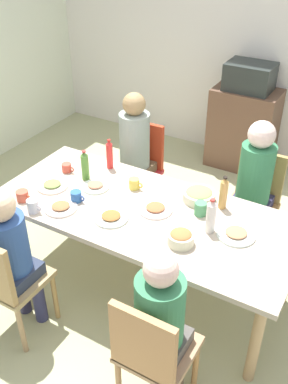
# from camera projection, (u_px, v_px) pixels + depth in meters

# --- Properties ---
(ground_plane) EXTENTS (6.16, 6.16, 0.00)m
(ground_plane) POSITION_uv_depth(u_px,v_px,m) (144.00, 284.00, 3.58)
(ground_plane) COLOR tan
(wall_back) EXTENTS (5.37, 0.12, 2.60)m
(wall_back) POSITION_uv_depth(u_px,v_px,m) (265.00, 44.00, 4.67)
(wall_back) COLOR silver
(wall_back) RESTS_ON ground_plane
(dining_table) EXTENTS (2.20, 0.96, 0.73)m
(dining_table) POSITION_uv_depth(u_px,v_px,m) (144.00, 218.00, 3.21)
(dining_table) COLOR #BFAD98
(dining_table) RESTS_ON ground_plane
(chair_0) EXTENTS (0.40, 0.40, 0.90)m
(chair_0) POSITION_uv_depth(u_px,v_px,m) (139.00, 165.00, 4.15)
(chair_0) COLOR #B2252C
(chair_0) RESTS_ON ground_plane
(person_0) EXTENTS (0.30, 0.30, 1.24)m
(person_0) POSITION_uv_depth(u_px,v_px,m) (134.00, 148.00, 3.96)
(person_0) COLOR brown
(person_0) RESTS_ON ground_plane
(chair_1) EXTENTS (0.40, 0.40, 0.90)m
(chair_1) POSITION_uv_depth(u_px,v_px,m) (152.00, 351.00, 2.45)
(chair_1) COLOR #AA7E5B
(chair_1) RESTS_ON ground_plane
(person_1) EXTENTS (0.30, 0.30, 1.15)m
(person_1) POSITION_uv_depth(u_px,v_px,m) (161.00, 319.00, 2.42)
(person_1) COLOR brown
(person_1) RESTS_ON ground_plane
(chair_2) EXTENTS (0.40, 0.40, 0.90)m
(chair_2) POSITION_uv_depth(u_px,v_px,m) (254.00, 198.00, 3.68)
(chair_2) COLOR #B2814B
(chair_2) RESTS_ON ground_plane
(person_2) EXTENTS (0.30, 0.30, 1.23)m
(person_2) POSITION_uv_depth(u_px,v_px,m) (254.00, 181.00, 3.50)
(person_2) COLOR #2A3145
(person_2) RESTS_ON ground_plane
(chair_3) EXTENTS (0.40, 0.40, 0.90)m
(chair_3) POSITION_uv_depth(u_px,v_px,m) (5.00, 279.00, 2.91)
(chair_3) COLOR tan
(chair_3) RESTS_ON ground_plane
(person_3) EXTENTS (0.30, 0.30, 1.15)m
(person_3) POSITION_uv_depth(u_px,v_px,m) (11.00, 251.00, 2.88)
(person_3) COLOR #2B2945
(person_3) RESTS_ON ground_plane
(plate_0) EXTENTS (0.21, 0.21, 0.04)m
(plate_0) POSITION_uv_depth(u_px,v_px,m) (96.00, 186.00, 3.40)
(plate_0) COLOR white
(plate_0) RESTS_ON dining_table
(plate_1) EXTENTS (0.24, 0.24, 0.04)m
(plate_1) POSITION_uv_depth(u_px,v_px,m) (52.00, 185.00, 3.41)
(plate_1) COLOR silver
(plate_1) RESTS_ON dining_table
(plate_2) EXTENTS (0.24, 0.24, 0.04)m
(plate_2) POSITION_uv_depth(u_px,v_px,m) (155.00, 209.00, 3.16)
(plate_2) COLOR white
(plate_2) RESTS_ON dining_table
(plate_3) EXTENTS (0.24, 0.24, 0.04)m
(plate_3) POSITION_uv_depth(u_px,v_px,m) (111.00, 217.00, 3.08)
(plate_3) COLOR silver
(plate_3) RESTS_ON dining_table
(plate_4) EXTENTS (0.26, 0.26, 0.04)m
(plate_4) POSITION_uv_depth(u_px,v_px,m) (236.00, 234.00, 2.92)
(plate_4) COLOR silver
(plate_4) RESTS_ON dining_table
(plate_5) EXTENTS (0.23, 0.23, 0.04)m
(plate_5) POSITION_uv_depth(u_px,v_px,m) (61.00, 207.00, 3.17)
(plate_5) COLOR silver
(plate_5) RESTS_ON dining_table
(bowl_0) EXTENTS (0.24, 0.24, 0.09)m
(bowl_0) POSITION_uv_depth(u_px,v_px,m) (199.00, 195.00, 3.25)
(bowl_0) COLOR beige
(bowl_0) RESTS_ON dining_table
(bowl_1) EXTENTS (0.17, 0.17, 0.09)m
(bowl_1) POSITION_uv_depth(u_px,v_px,m) (181.00, 238.00, 2.84)
(bowl_1) COLOR beige
(bowl_1) RESTS_ON dining_table
(cup_0) EXTENTS (0.12, 0.08, 0.10)m
(cup_0) POSITION_uv_depth(u_px,v_px,m) (201.00, 209.00, 3.10)
(cup_0) COLOR #478F5C
(cup_0) RESTS_ON dining_table
(cup_1) EXTENTS (0.13, 0.09, 0.08)m
(cup_1) POSITION_uv_depth(u_px,v_px,m) (23.00, 196.00, 3.25)
(cup_1) COLOR #CA523B
(cup_1) RESTS_ON dining_table
(cup_2) EXTENTS (0.12, 0.08, 0.10)m
(cup_2) POSITION_uv_depth(u_px,v_px,m) (33.00, 206.00, 3.13)
(cup_2) COLOR white
(cup_2) RESTS_ON dining_table
(cup_4) EXTENTS (0.11, 0.08, 0.07)m
(cup_4) POSITION_uv_depth(u_px,v_px,m) (67.00, 168.00, 3.59)
(cup_4) COLOR #D14E3C
(cup_4) RESTS_ON dining_table
(cup_5) EXTENTS (0.12, 0.08, 0.08)m
(cup_5) POSITION_uv_depth(u_px,v_px,m) (76.00, 196.00, 3.24)
(cup_5) COLOR #295BA4
(cup_5) RESTS_ON dining_table
(cup_6) EXTENTS (0.11, 0.08, 0.08)m
(cup_6) POSITION_uv_depth(u_px,v_px,m) (134.00, 184.00, 3.38)
(cup_6) COLOR #E2CB4F
(cup_6) RESTS_ON dining_table
(bottle_0) EXTENTS (0.05, 0.05, 0.26)m
(bottle_0) POSITION_uv_depth(u_px,v_px,m) (110.00, 155.00, 3.59)
(bottle_0) COLOR red
(bottle_0) RESTS_ON dining_table
(bottle_1) EXTENTS (0.06, 0.06, 0.26)m
(bottle_1) POSITION_uv_depth(u_px,v_px,m) (224.00, 193.00, 3.13)
(bottle_1) COLOR tan
(bottle_1) RESTS_ON dining_table
(bottle_2) EXTENTS (0.06, 0.06, 0.26)m
(bottle_2) POSITION_uv_depth(u_px,v_px,m) (211.00, 216.00, 2.90)
(bottle_2) COLOR silver
(bottle_2) RESTS_ON dining_table
(bottle_3) EXTENTS (0.06, 0.06, 0.25)m
(bottle_3) POSITION_uv_depth(u_px,v_px,m) (85.00, 166.00, 3.45)
(bottle_3) COLOR #518932
(bottle_3) RESTS_ON dining_table
(side_cabinet) EXTENTS (0.70, 0.44, 0.90)m
(side_cabinet) POSITION_uv_depth(u_px,v_px,m) (243.00, 129.00, 4.93)
(side_cabinet) COLOR brown
(side_cabinet) RESTS_ON ground_plane
(microwave) EXTENTS (0.48, 0.36, 0.28)m
(microwave) POSITION_uv_depth(u_px,v_px,m) (250.00, 77.00, 4.60)
(microwave) COLOR #282E2D
(microwave) RESTS_ON side_cabinet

